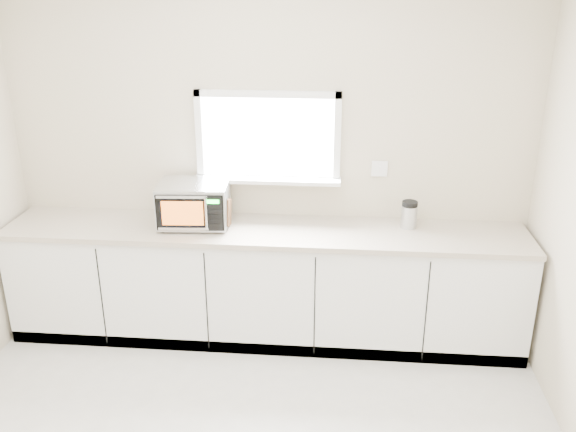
# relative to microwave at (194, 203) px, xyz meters

# --- Properties ---
(back_wall) EXTENTS (4.00, 0.17, 2.70)m
(back_wall) POSITION_rel_microwave_xyz_m (0.53, 0.28, 0.27)
(back_wall) COLOR beige
(back_wall) RESTS_ON ground
(cabinets) EXTENTS (3.92, 0.60, 0.88)m
(cabinets) POSITION_rel_microwave_xyz_m (0.53, -0.02, -0.65)
(cabinets) COLOR silver
(cabinets) RESTS_ON ground
(countertop) EXTENTS (3.92, 0.64, 0.04)m
(countertop) POSITION_rel_microwave_xyz_m (0.53, -0.03, -0.19)
(countertop) COLOR #BBB19B
(countertop) RESTS_ON cabinets
(microwave) EXTENTS (0.54, 0.44, 0.33)m
(microwave) POSITION_rel_microwave_xyz_m (0.00, 0.00, 0.00)
(microwave) COLOR black
(microwave) RESTS_ON countertop
(knife_block) EXTENTS (0.09, 0.19, 0.28)m
(knife_block) POSITION_rel_microwave_xyz_m (0.23, -0.01, -0.06)
(knife_block) COLOR #4F321C
(knife_block) RESTS_ON countertop
(cutting_board) EXTENTS (0.30, 0.07, 0.30)m
(cutting_board) POSITION_rel_microwave_xyz_m (0.04, 0.22, -0.03)
(cutting_board) COLOR brown
(cutting_board) RESTS_ON countertop
(coffee_grinder) EXTENTS (0.15, 0.15, 0.21)m
(coffee_grinder) POSITION_rel_microwave_xyz_m (1.61, 0.10, -0.07)
(coffee_grinder) COLOR #B9BCC1
(coffee_grinder) RESTS_ON countertop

